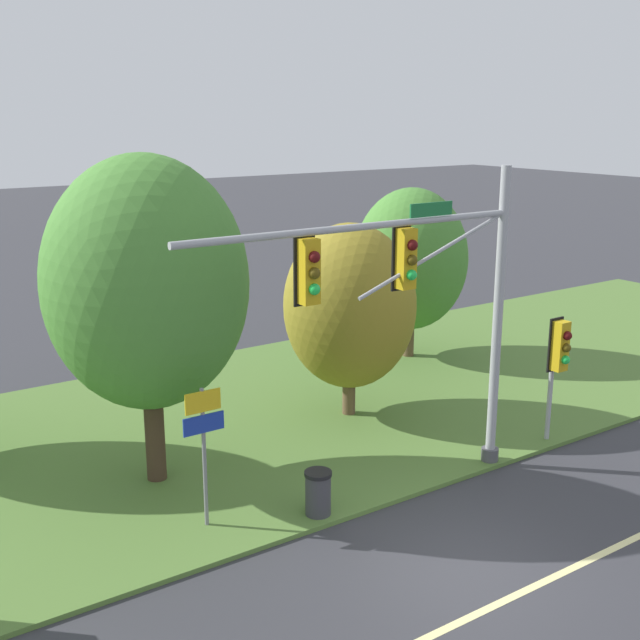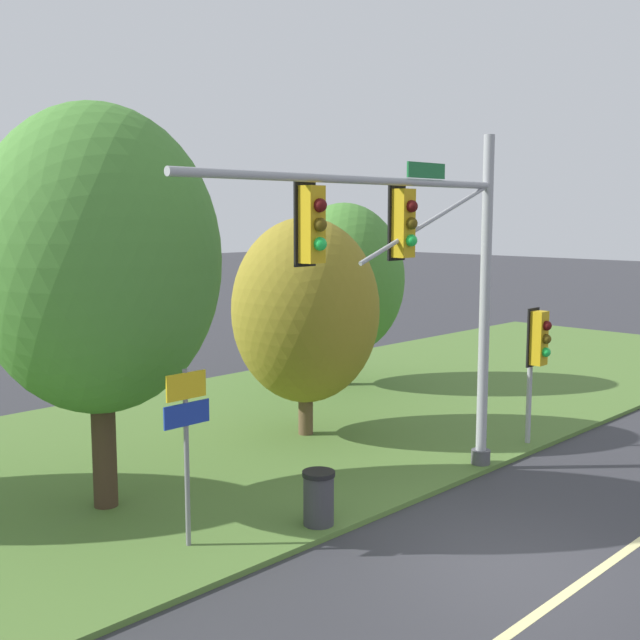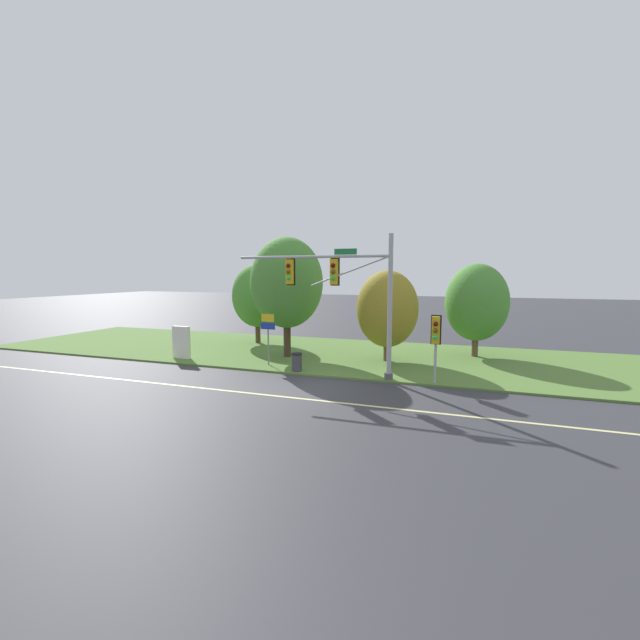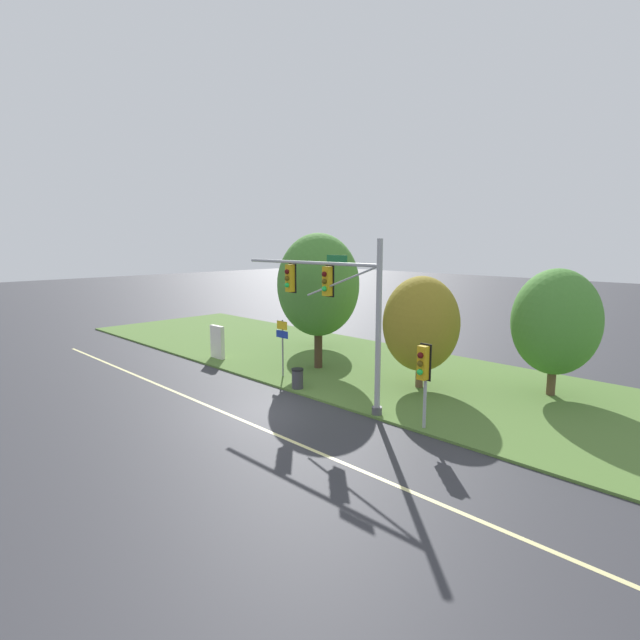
% 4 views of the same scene
% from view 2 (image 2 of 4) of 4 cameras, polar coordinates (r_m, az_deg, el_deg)
% --- Properties ---
extents(ground_plane, '(160.00, 160.00, 0.00)m').
position_cam_2_polar(ground_plane, '(13.33, 13.21, -16.23)').
color(ground_plane, '#333338').
extents(lane_stripe, '(36.00, 0.16, 0.01)m').
position_cam_2_polar(lane_stripe, '(12.82, 18.03, -17.39)').
color(lane_stripe, beige).
rests_on(lane_stripe, ground).
extents(grass_verge, '(48.00, 11.50, 0.10)m').
position_cam_2_polar(grass_verge, '(18.62, -9.40, -9.03)').
color(grass_verge, '#517533').
rests_on(grass_verge, ground).
extents(traffic_signal_mast, '(7.99, 0.49, 6.81)m').
position_cam_2_polar(traffic_signal_mast, '(14.91, 7.18, 4.08)').
color(traffic_signal_mast, '#9EA0A5').
rests_on(traffic_signal_mast, grass_verge).
extents(pedestrian_signal_near_kerb, '(0.46, 0.55, 3.13)m').
position_cam_2_polar(pedestrian_signal_near_kerb, '(18.72, 15.21, -1.82)').
color(pedestrian_signal_near_kerb, '#9EA0A5').
rests_on(pedestrian_signal_near_kerb, grass_verge).
extents(route_sign_post, '(0.85, 0.08, 2.85)m').
position_cam_2_polar(route_sign_post, '(12.78, -9.47, -7.67)').
color(route_sign_post, slate).
rests_on(route_sign_post, grass_verge).
extents(tree_left_of_mast, '(4.30, 4.30, 7.13)m').
position_cam_2_polar(tree_left_of_mast, '(14.46, -15.55, 4.07)').
color(tree_left_of_mast, '#423021').
rests_on(tree_left_of_mast, grass_verge).
extents(tree_behind_signpost, '(3.49, 3.49, 5.16)m').
position_cam_2_polar(tree_behind_signpost, '(18.81, -1.04, 0.67)').
color(tree_behind_signpost, brown).
rests_on(tree_behind_signpost, grass_verge).
extents(tree_mid_verge, '(3.69, 3.69, 5.57)m').
position_cam_2_polar(tree_mid_verge, '(24.37, 1.71, 2.90)').
color(tree_mid_verge, brown).
rests_on(tree_mid_verge, grass_verge).
extents(trash_bin, '(0.56, 0.56, 0.93)m').
position_cam_2_polar(trash_bin, '(13.87, -0.10, -12.51)').
color(trash_bin, '#38383D').
rests_on(trash_bin, grass_verge).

